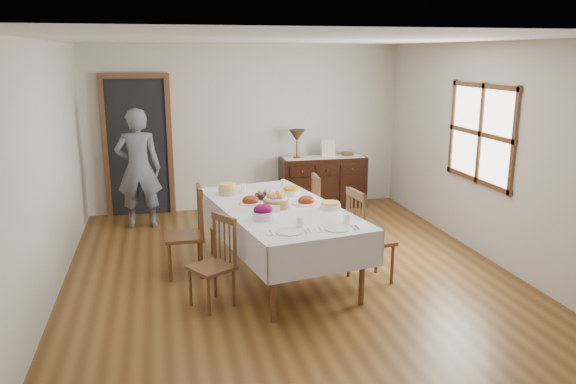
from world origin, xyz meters
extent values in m
plane|color=brown|center=(0.00, 0.00, 0.00)|extent=(6.00, 6.00, 0.00)
cube|color=white|center=(0.00, 0.00, 2.60)|extent=(5.00, 6.00, 0.02)
cube|color=beige|center=(0.00, 3.00, 1.30)|extent=(5.00, 0.02, 2.60)
cube|color=beige|center=(0.00, -3.00, 1.30)|extent=(5.00, 0.02, 2.60)
cube|color=beige|center=(-2.50, 0.00, 1.30)|extent=(0.02, 6.00, 2.60)
cube|color=beige|center=(2.50, 0.00, 1.30)|extent=(0.02, 6.00, 2.60)
cube|color=white|center=(2.49, 0.30, 1.50)|extent=(0.02, 1.30, 1.10)
cube|color=brown|center=(2.48, 0.30, 1.50)|extent=(0.03, 1.46, 1.26)
cube|color=black|center=(-1.70, 2.96, 1.05)|extent=(0.90, 0.06, 2.10)
cube|color=brown|center=(-1.70, 2.94, 1.05)|extent=(1.04, 0.08, 2.18)
cube|color=silver|center=(-0.13, -0.01, 0.80)|extent=(1.57, 2.51, 0.04)
cylinder|color=brown|center=(-0.42, -1.09, 0.38)|extent=(0.06, 0.06, 0.76)
cylinder|color=brown|center=(0.52, -0.92, 0.38)|extent=(0.06, 0.06, 0.76)
cylinder|color=brown|center=(-0.78, 0.89, 0.38)|extent=(0.06, 0.06, 0.76)
cylinder|color=brown|center=(0.16, 1.07, 0.38)|extent=(0.06, 0.06, 0.76)
cube|color=silver|center=(-0.71, -0.12, 0.64)|extent=(0.45, 2.34, 0.36)
cube|color=silver|center=(0.45, 0.10, 0.64)|extent=(0.45, 2.34, 0.36)
cube|color=silver|center=(0.08, -1.17, 0.64)|extent=(1.19, 0.24, 0.36)
cube|color=silver|center=(-0.34, 1.15, 0.64)|extent=(1.19, 0.24, 0.36)
cube|color=brown|center=(-0.94, -0.62, 0.41)|extent=(0.52, 0.52, 0.04)
cylinder|color=brown|center=(-1.15, -0.57, 0.19)|extent=(0.03, 0.03, 0.39)
cylinder|color=brown|center=(-1.00, -0.83, 0.19)|extent=(0.03, 0.03, 0.39)
cylinder|color=brown|center=(-0.89, -0.41, 0.19)|extent=(0.03, 0.03, 0.39)
cylinder|color=brown|center=(-0.73, -0.67, 0.19)|extent=(0.03, 0.03, 0.39)
cylinder|color=brown|center=(-0.88, -0.39, 0.66)|extent=(0.04, 0.04, 0.51)
cylinder|color=brown|center=(-0.71, -0.67, 0.66)|extent=(0.04, 0.04, 0.51)
cube|color=brown|center=(-0.80, -0.53, 0.88)|extent=(0.22, 0.33, 0.07)
cylinder|color=brown|center=(-0.84, -0.46, 0.64)|extent=(0.02, 0.02, 0.42)
cylinder|color=brown|center=(-0.80, -0.53, 0.64)|extent=(0.02, 0.02, 0.42)
cylinder|color=brown|center=(-0.76, -0.60, 0.64)|extent=(0.02, 0.02, 0.42)
cube|color=brown|center=(-1.16, 0.27, 0.46)|extent=(0.43, 0.43, 0.04)
cylinder|color=brown|center=(-1.34, 0.44, 0.22)|extent=(0.04, 0.04, 0.44)
cylinder|color=brown|center=(-1.33, 0.10, 0.22)|extent=(0.04, 0.04, 0.44)
cylinder|color=brown|center=(-0.99, 0.45, 0.22)|extent=(0.04, 0.04, 0.44)
cylinder|color=brown|center=(-0.99, 0.10, 0.22)|extent=(0.04, 0.04, 0.44)
cylinder|color=brown|center=(-0.97, 0.46, 0.74)|extent=(0.04, 0.04, 0.57)
cylinder|color=brown|center=(-0.97, 0.09, 0.74)|extent=(0.04, 0.04, 0.57)
cube|color=brown|center=(-0.97, 0.28, 0.98)|extent=(0.04, 0.41, 0.08)
cylinder|color=brown|center=(-0.97, 0.37, 0.72)|extent=(0.02, 0.02, 0.47)
cylinder|color=brown|center=(-0.97, 0.28, 0.72)|extent=(0.02, 0.02, 0.47)
cylinder|color=brown|center=(-0.97, 0.18, 0.72)|extent=(0.02, 0.02, 0.47)
cube|color=brown|center=(0.83, -0.36, 0.47)|extent=(0.48, 0.48, 0.04)
cylinder|color=brown|center=(1.03, -0.51, 0.22)|extent=(0.04, 0.04, 0.45)
cylinder|color=brown|center=(0.98, -0.16, 0.22)|extent=(0.04, 0.04, 0.45)
cylinder|color=brown|center=(0.68, -0.55, 0.22)|extent=(0.04, 0.04, 0.45)
cylinder|color=brown|center=(0.63, -0.21, 0.22)|extent=(0.04, 0.04, 0.45)
cylinder|color=brown|center=(0.66, -0.57, 0.76)|extent=(0.04, 0.04, 0.58)
cylinder|color=brown|center=(0.61, -0.20, 0.76)|extent=(0.04, 0.04, 0.58)
cube|color=brown|center=(0.63, -0.38, 1.00)|extent=(0.09, 0.42, 0.08)
cylinder|color=brown|center=(0.65, -0.47, 0.74)|extent=(0.02, 0.02, 0.48)
cylinder|color=brown|center=(0.63, -0.38, 0.74)|extent=(0.02, 0.02, 0.48)
cylinder|color=brown|center=(0.62, -0.29, 0.74)|extent=(0.02, 0.02, 0.48)
cube|color=brown|center=(0.67, 0.65, 0.44)|extent=(0.44, 0.44, 0.04)
cylinder|color=brown|center=(0.83, 0.47, 0.21)|extent=(0.04, 0.04, 0.42)
cylinder|color=brown|center=(0.85, 0.81, 0.21)|extent=(0.04, 0.04, 0.42)
cylinder|color=brown|center=(0.50, 0.50, 0.21)|extent=(0.04, 0.04, 0.42)
cylinder|color=brown|center=(0.52, 0.83, 0.21)|extent=(0.04, 0.04, 0.42)
cylinder|color=brown|center=(0.47, 0.49, 0.72)|extent=(0.04, 0.04, 0.55)
cylinder|color=brown|center=(0.50, 0.84, 0.72)|extent=(0.04, 0.04, 0.55)
cube|color=brown|center=(0.49, 0.67, 0.96)|extent=(0.07, 0.40, 0.08)
cylinder|color=brown|center=(0.48, 0.58, 0.70)|extent=(0.02, 0.02, 0.45)
cylinder|color=brown|center=(0.49, 0.67, 0.70)|extent=(0.02, 0.02, 0.45)
cylinder|color=brown|center=(0.49, 0.76, 0.70)|extent=(0.02, 0.02, 0.45)
cube|color=black|center=(1.19, 2.72, 0.41)|extent=(1.38, 0.46, 0.83)
cube|color=black|center=(0.78, 2.48, 0.66)|extent=(0.39, 0.02, 0.17)
sphere|color=brown|center=(0.78, 2.46, 0.66)|extent=(0.03, 0.03, 0.03)
cube|color=black|center=(1.19, 2.48, 0.66)|extent=(0.39, 0.02, 0.17)
sphere|color=brown|center=(1.19, 2.46, 0.66)|extent=(0.03, 0.03, 0.03)
cube|color=black|center=(1.60, 2.48, 0.66)|extent=(0.39, 0.02, 0.17)
sphere|color=brown|center=(1.60, 2.46, 0.66)|extent=(0.03, 0.03, 0.03)
imported|color=#595A65|center=(-1.69, 2.26, 0.92)|extent=(0.59, 0.39, 1.84)
cylinder|color=brown|center=(-0.17, -0.05, 0.87)|extent=(0.28, 0.28, 0.10)
cylinder|color=white|center=(-0.17, -0.05, 0.92)|extent=(0.25, 0.25, 0.02)
sphere|color=#C28143|center=(-0.10, -0.05, 0.95)|extent=(0.08, 0.08, 0.08)
sphere|color=#C28143|center=(-0.14, 0.01, 0.95)|extent=(0.08, 0.08, 0.08)
sphere|color=#C28143|center=(-0.21, 0.01, 0.95)|extent=(0.08, 0.08, 0.08)
sphere|color=#C28143|center=(-0.24, -0.05, 0.95)|extent=(0.08, 0.08, 0.08)
sphere|color=#C28143|center=(-0.21, -0.11, 0.95)|extent=(0.08, 0.08, 0.08)
sphere|color=#C28143|center=(-0.14, -0.11, 0.95)|extent=(0.08, 0.08, 0.08)
cylinder|color=black|center=(-0.21, 0.40, 0.84)|extent=(0.25, 0.25, 0.05)
ellipsoid|color=#FF9AC0|center=(-0.14, 0.40, 0.89)|extent=(0.05, 0.05, 0.06)
ellipsoid|color=#7FB0FD|center=(-0.18, 0.46, 0.89)|extent=(0.05, 0.05, 0.06)
ellipsoid|color=#85DB71|center=(-0.26, 0.44, 0.89)|extent=(0.05, 0.05, 0.06)
ellipsoid|color=#F7824F|center=(-0.26, 0.36, 0.89)|extent=(0.05, 0.05, 0.06)
ellipsoid|color=#BC94DC|center=(-0.18, 0.33, 0.89)|extent=(0.05, 0.05, 0.06)
cylinder|color=silver|center=(-0.41, 0.19, 0.82)|extent=(0.27, 0.27, 0.02)
ellipsoid|color=#651D09|center=(-0.41, 0.19, 0.85)|extent=(0.19, 0.16, 0.11)
cylinder|color=silver|center=(0.20, 0.04, 0.82)|extent=(0.32, 0.32, 0.02)
ellipsoid|color=#651D09|center=(0.20, 0.04, 0.85)|extent=(0.19, 0.16, 0.11)
cylinder|color=silver|center=(-0.39, -0.44, 0.86)|extent=(0.22, 0.22, 0.08)
ellipsoid|color=#5D0235|center=(-0.39, -0.44, 0.92)|extent=(0.20, 0.17, 0.11)
cylinder|color=silver|center=(0.12, 0.47, 0.85)|extent=(0.22, 0.22, 0.06)
cylinder|color=#CB7B05|center=(0.12, 0.47, 0.90)|extent=(0.18, 0.18, 0.03)
cylinder|color=tan|center=(-0.61, 0.66, 0.86)|extent=(0.23, 0.23, 0.09)
cylinder|color=#F1AE44|center=(-0.61, 0.66, 0.93)|extent=(0.20, 0.20, 0.04)
cylinder|color=silver|center=(0.40, -0.22, 0.84)|extent=(0.23, 0.23, 0.05)
cylinder|color=#F3AF49|center=(0.40, -0.22, 0.88)|extent=(0.20, 0.20, 0.02)
cube|color=silver|center=(-0.23, -0.18, 0.85)|extent=(0.15, 0.11, 0.07)
cylinder|color=silver|center=(-0.23, -0.93, 0.82)|extent=(0.25, 0.25, 0.01)
cube|color=white|center=(-0.40, -0.93, 0.82)|extent=(0.10, 0.13, 0.01)
cube|color=white|center=(-0.40, -0.93, 0.83)|extent=(0.04, 0.16, 0.01)
cube|color=white|center=(-0.07, -0.93, 0.82)|extent=(0.04, 0.18, 0.01)
cube|color=white|center=(-0.03, -0.93, 0.82)|extent=(0.04, 0.14, 0.01)
cylinder|color=white|center=(-0.08, -0.78, 0.87)|extent=(0.07, 0.07, 0.10)
cylinder|color=silver|center=(0.25, -0.93, 0.82)|extent=(0.25, 0.25, 0.01)
cube|color=white|center=(0.08, -0.93, 0.82)|extent=(0.10, 0.13, 0.01)
cube|color=white|center=(0.08, -0.93, 0.83)|extent=(0.04, 0.16, 0.01)
cube|color=white|center=(0.41, -0.93, 0.82)|extent=(0.04, 0.18, 0.01)
cube|color=white|center=(0.45, -0.93, 0.82)|extent=(0.04, 0.14, 0.01)
cylinder|color=white|center=(0.40, -0.78, 0.87)|extent=(0.07, 0.07, 0.10)
cylinder|color=white|center=(-0.41, 0.70, 0.87)|extent=(0.06, 0.06, 0.11)
cylinder|color=white|center=(0.11, 0.82, 0.87)|extent=(0.06, 0.06, 0.11)
cube|color=white|center=(1.19, 2.70, 0.83)|extent=(1.30, 0.35, 0.01)
cylinder|color=brown|center=(0.75, 2.70, 0.84)|extent=(0.12, 0.12, 0.03)
cylinder|color=brown|center=(0.75, 2.70, 0.98)|extent=(0.02, 0.02, 0.25)
cone|color=#392D19|center=(0.75, 2.70, 1.20)|extent=(0.26, 0.26, 0.18)
cube|color=beige|center=(1.27, 2.69, 0.97)|extent=(0.22, 0.08, 0.28)
cylinder|color=brown|center=(1.61, 2.73, 0.86)|extent=(0.20, 0.20, 0.06)
camera|label=1|loc=(-1.38, -5.85, 2.47)|focal=35.00mm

